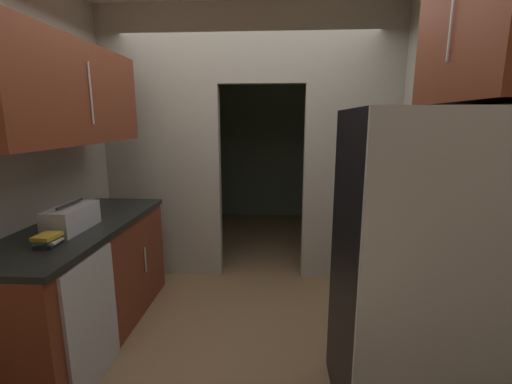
% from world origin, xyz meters
% --- Properties ---
extents(ground, '(20.00, 20.00, 0.00)m').
position_xyz_m(ground, '(0.00, 0.00, 0.00)').
color(ground, brown).
extents(kitchen_partition, '(3.00, 0.12, 2.77)m').
position_xyz_m(kitchen_partition, '(-0.04, 1.24, 1.49)').
color(kitchen_partition, '#ADA899').
rests_on(kitchen_partition, ground).
extents(adjoining_room_shell, '(3.00, 2.54, 2.77)m').
position_xyz_m(adjoining_room_shell, '(0.00, 2.96, 1.39)').
color(adjoining_room_shell, slate).
rests_on(adjoining_room_shell, ground).
extents(refrigerator, '(0.82, 0.79, 1.72)m').
position_xyz_m(refrigerator, '(1.07, -0.55, 0.86)').
color(refrigerator, black).
rests_on(refrigerator, ground).
extents(lower_cabinet_run, '(0.67, 1.75, 0.91)m').
position_xyz_m(lower_cabinet_run, '(-1.17, 0.04, 0.46)').
color(lower_cabinet_run, maroon).
rests_on(lower_cabinet_run, ground).
extents(dishwasher, '(0.02, 0.56, 0.85)m').
position_xyz_m(dishwasher, '(-0.84, -0.44, 0.42)').
color(dishwasher, '#B7BABC').
rests_on(dishwasher, ground).
extents(upper_cabinet_counterside, '(0.36, 1.57, 0.69)m').
position_xyz_m(upper_cabinet_counterside, '(-1.17, 0.04, 1.85)').
color(upper_cabinet_counterside, maroon).
extents(boombox, '(0.20, 0.43, 0.20)m').
position_xyz_m(boombox, '(-1.14, -0.09, 0.99)').
color(boombox, '#B2B2B7').
rests_on(boombox, lower_cabinet_run).
extents(book_stack, '(0.14, 0.15, 0.08)m').
position_xyz_m(book_stack, '(-1.10, -0.41, 0.95)').
color(book_stack, black).
rests_on(book_stack, lower_cabinet_run).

